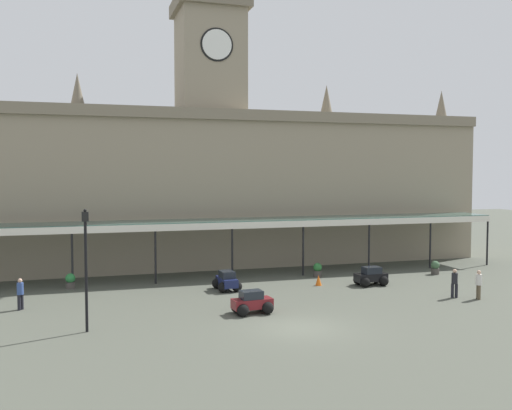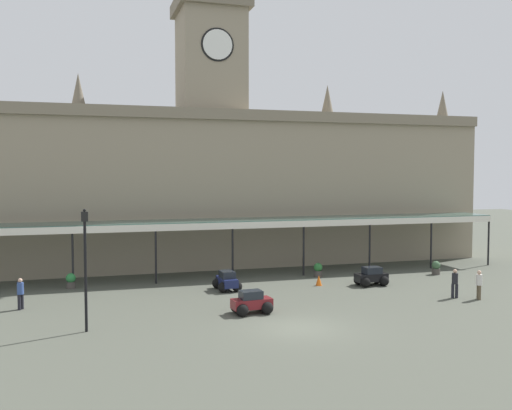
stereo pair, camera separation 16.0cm
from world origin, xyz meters
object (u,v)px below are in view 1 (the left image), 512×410
at_px(car_black_sedan, 371,277).
at_px(victorian_lamppost, 86,257).
at_px(car_navy_sedan, 227,282).
at_px(pedestrian_near_entrance, 20,293).
at_px(pedestrian_beside_cars, 479,283).
at_px(pedestrian_crossing_forecourt, 455,282).
at_px(planter_near_kerb, 318,270).
at_px(car_maroon_sedan, 252,304).
at_px(planter_forecourt_centre, 435,267).
at_px(planter_by_canopy, 70,281).
at_px(traffic_cone, 319,280).

xyz_separation_m(car_black_sedan, victorian_lamppost, (-17.52, -5.87, 2.93)).
bearing_deg(car_navy_sedan, pedestrian_near_entrance, -171.31).
bearing_deg(pedestrian_beside_cars, pedestrian_crossing_forecourt, 146.29).
xyz_separation_m(pedestrian_crossing_forecourt, victorian_lamppost, (-20.36, -1.19, 2.52)).
xyz_separation_m(car_black_sedan, planter_near_kerb, (-2.10, 3.77, -0.01)).
relative_size(car_black_sedan, pedestrian_near_entrance, 1.25).
height_order(pedestrian_crossing_forecourt, planter_near_kerb, pedestrian_crossing_forecourt).
bearing_deg(car_maroon_sedan, pedestrian_crossing_forecourt, 0.54).
height_order(car_black_sedan, pedestrian_crossing_forecourt, pedestrian_crossing_forecourt).
xyz_separation_m(car_navy_sedan, planter_near_kerb, (7.11, 2.53, -0.01)).
height_order(car_black_sedan, victorian_lamppost, victorian_lamppost).
xyz_separation_m(car_navy_sedan, victorian_lamppost, (-8.30, -7.12, 2.93)).
relative_size(pedestrian_crossing_forecourt, planter_forecourt_centre, 1.74).
bearing_deg(victorian_lamppost, planter_near_kerb, 32.03).
bearing_deg(pedestrian_beside_cars, car_navy_sedan, 153.16).
relative_size(car_maroon_sedan, planter_by_canopy, 2.21).
bearing_deg(car_black_sedan, car_maroon_sedan, -152.93).
relative_size(pedestrian_beside_cars, pedestrian_near_entrance, 1.00).
distance_m(planter_by_canopy, planter_near_kerb, 16.36).
height_order(car_black_sedan, planter_near_kerb, car_black_sedan).
xyz_separation_m(planter_by_canopy, planter_near_kerb, (16.35, -0.69, 0.00)).
height_order(victorian_lamppost, planter_forecourt_centre, victorian_lamppost).
relative_size(planter_by_canopy, planter_forecourt_centre, 1.00).
relative_size(pedestrian_crossing_forecourt, planter_near_kerb, 1.74).
xyz_separation_m(pedestrian_crossing_forecourt, pedestrian_near_entrance, (-23.68, 4.15, 0.00)).
relative_size(car_navy_sedan, pedestrian_near_entrance, 1.25).
relative_size(car_maroon_sedan, pedestrian_crossing_forecourt, 1.27).
bearing_deg(pedestrian_beside_cars, planter_by_canopy, 156.22).
xyz_separation_m(car_navy_sedan, traffic_cone, (5.97, -0.33, -0.16)).
xyz_separation_m(car_black_sedan, pedestrian_beside_cars, (3.93, -5.40, 0.41)).
height_order(pedestrian_beside_cars, traffic_cone, pedestrian_beside_cars).
xyz_separation_m(car_navy_sedan, pedestrian_near_entrance, (-11.62, -1.78, 0.41)).
bearing_deg(planter_by_canopy, car_navy_sedan, -19.17).
xyz_separation_m(traffic_cone, planter_by_canopy, (-15.20, 3.54, 0.15)).
height_order(car_navy_sedan, pedestrian_near_entrance, pedestrian_near_entrance).
distance_m(traffic_cone, planter_by_canopy, 15.61).
bearing_deg(planter_near_kerb, traffic_cone, -111.89).
bearing_deg(pedestrian_near_entrance, car_maroon_sedan, -20.43).
xyz_separation_m(victorian_lamppost, planter_near_kerb, (15.42, 9.65, -2.94)).
height_order(car_black_sedan, planter_forecourt_centre, car_black_sedan).
bearing_deg(pedestrian_near_entrance, traffic_cone, 4.71).
distance_m(car_maroon_sedan, car_navy_sedan, 6.05).
relative_size(victorian_lamppost, traffic_cone, 8.28).
xyz_separation_m(car_black_sedan, pedestrian_crossing_forecourt, (2.84, -4.68, 0.41)).
bearing_deg(planter_forecourt_centre, pedestrian_beside_cars, -107.21).
distance_m(car_maroon_sedan, pedestrian_crossing_forecourt, 12.24).
xyz_separation_m(pedestrian_beside_cars, planter_near_kerb, (-6.03, 9.18, -0.42)).
bearing_deg(car_navy_sedan, traffic_cone, -3.14).
bearing_deg(car_black_sedan, car_navy_sedan, 172.30).
relative_size(pedestrian_beside_cars, planter_by_canopy, 1.74).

